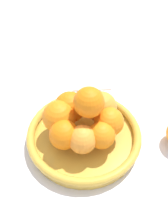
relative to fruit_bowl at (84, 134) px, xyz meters
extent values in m
plane|color=silver|center=(0.00, 0.00, -0.02)|extent=(4.00, 4.00, 0.00)
cylinder|color=gold|center=(0.00, 0.00, -0.01)|extent=(0.29, 0.29, 0.02)
torus|color=gold|center=(0.00, 0.00, 0.01)|extent=(0.30, 0.30, 0.02)
sphere|color=orange|center=(0.06, -0.01, 0.05)|extent=(0.07, 0.07, 0.07)
sphere|color=orange|center=(0.05, 0.03, 0.06)|extent=(0.08, 0.08, 0.08)
sphere|color=orange|center=(0.01, 0.06, 0.06)|extent=(0.08, 0.08, 0.08)
sphere|color=orange|center=(-0.04, 0.05, 0.05)|extent=(0.07, 0.07, 0.07)
sphere|color=orange|center=(-0.05, 0.01, 0.05)|extent=(0.07, 0.07, 0.07)
sphere|color=orange|center=(-0.05, -0.04, 0.05)|extent=(0.07, 0.07, 0.07)
sphere|color=orange|center=(-0.01, -0.06, 0.06)|extent=(0.07, 0.07, 0.07)
sphere|color=orange|center=(0.04, -0.05, 0.06)|extent=(0.08, 0.08, 0.08)
sphere|color=orange|center=(0.00, -0.01, 0.12)|extent=(0.07, 0.07, 0.07)
cube|color=beige|center=(0.26, -0.05, -0.02)|extent=(0.14, 0.14, 0.01)
camera|label=1|loc=(-0.35, 0.04, 0.46)|focal=35.00mm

